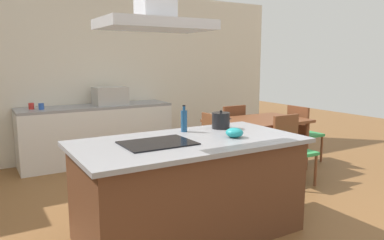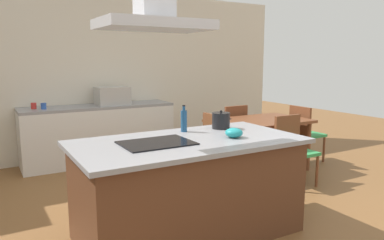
{
  "view_description": "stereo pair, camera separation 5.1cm",
  "coord_description": "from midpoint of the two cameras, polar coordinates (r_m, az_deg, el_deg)",
  "views": [
    {
      "loc": [
        -1.64,
        -2.8,
        1.62
      ],
      "look_at": [
        0.27,
        0.4,
        1.0
      ],
      "focal_mm": 34.63,
      "sensor_mm": 36.0,
      "label": 1
    },
    {
      "loc": [
        -1.59,
        -2.83,
        1.62
      ],
      "look_at": [
        0.27,
        0.4,
        1.0
      ],
      "focal_mm": 34.63,
      "sensor_mm": 36.0,
      "label": 2
    }
  ],
  "objects": [
    {
      "name": "chair_at_left_end",
      "position": [
        4.93,
        2.4,
        -3.6
      ],
      "size": [
        0.42,
        0.42,
        0.89
      ],
      "color": "#33934C",
      "rests_on": "ground"
    },
    {
      "name": "countertop_microwave",
      "position": [
        6.01,
        -11.95,
        3.69
      ],
      "size": [
        0.5,
        0.38,
        0.28
      ],
      "primitive_type": "cube",
      "color": "#B2AFAA",
      "rests_on": "back_counter"
    },
    {
      "name": "chair_at_right_end",
      "position": [
        6.09,
        17.12,
        -1.51
      ],
      "size": [
        0.42,
        0.42,
        0.89
      ],
      "color": "#33934C",
      "rests_on": "ground"
    },
    {
      "name": "dining_table",
      "position": [
        5.44,
        10.6,
        -0.83
      ],
      "size": [
        1.4,
        0.9,
        0.75
      ],
      "color": "brown",
      "rests_on": "ground"
    },
    {
      "name": "coffee_mug_blue",
      "position": [
        5.73,
        -21.65,
        2.01
      ],
      "size": [
        0.08,
        0.08,
        0.09
      ],
      "primitive_type": "cylinder",
      "color": "#2D56B2",
      "rests_on": "back_counter"
    },
    {
      "name": "mixing_bowl",
      "position": [
        3.43,
        6.9,
        -1.96
      ],
      "size": [
        0.16,
        0.16,
        0.09
      ],
      "primitive_type": "ellipsoid",
      "color": "teal",
      "rests_on": "kitchen_island"
    },
    {
      "name": "back_counter",
      "position": [
        6.03,
        -13.88,
        -2.03
      ],
      "size": [
        2.33,
        0.62,
        0.9
      ],
      "color": "silver",
      "rests_on": "ground"
    },
    {
      "name": "wall_back",
      "position": [
        6.28,
        -15.13,
        6.64
      ],
      "size": [
        7.2,
        0.1,
        2.7
      ],
      "primitive_type": "cube",
      "color": "beige",
      "rests_on": "ground"
    },
    {
      "name": "chair_facing_back_wall",
      "position": [
        5.98,
        6.42,
        -1.35
      ],
      "size": [
        0.42,
        0.42,
        0.89
      ],
      "color": "#33934C",
      "rests_on": "ground"
    },
    {
      "name": "tea_kettle",
      "position": [
        3.86,
        4.88,
        -0.08
      ],
      "size": [
        0.24,
        0.19,
        0.19
      ],
      "color": "black",
      "rests_on": "kitchen_island"
    },
    {
      "name": "cooktop",
      "position": [
        3.18,
        -5.03,
        -3.54
      ],
      "size": [
        0.6,
        0.44,
        0.01
      ],
      "primitive_type": "cube",
      "color": "black",
      "rests_on": "kitchen_island"
    },
    {
      "name": "olive_oil_bottle",
      "position": [
        3.67,
        -0.86,
        -0.07
      ],
      "size": [
        0.06,
        0.06,
        0.27
      ],
      "color": "navy",
      "rests_on": "kitchen_island"
    },
    {
      "name": "ground",
      "position": [
        4.88,
        -9.04,
        -10.06
      ],
      "size": [
        16.0,
        16.0,
        0.0
      ],
      "primitive_type": "plane",
      "color": "brown"
    },
    {
      "name": "coffee_mug_red",
      "position": [
        5.81,
        -22.97,
        2.02
      ],
      "size": [
        0.08,
        0.08,
        0.09
      ],
      "primitive_type": "cylinder",
      "color": "red",
      "rests_on": "back_counter"
    },
    {
      "name": "kitchen_island",
      "position": [
        3.45,
        -0.11,
        -10.33
      ],
      "size": [
        2.06,
        1.08,
        0.9
      ],
      "color": "#59331E",
      "rests_on": "ground"
    },
    {
      "name": "chair_facing_island",
      "position": [
        4.99,
        15.51,
        -3.78
      ],
      "size": [
        0.42,
        0.42,
        0.89
      ],
      "color": "#33934C",
      "rests_on": "ground"
    }
  ]
}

